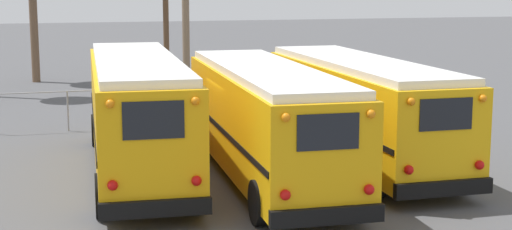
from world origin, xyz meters
The scene contains 5 objects.
ground_plane centered at (0.00, 0.00, 0.00)m, with size 160.00×160.00×0.00m, color #4C4C4F.
school_bus_0 centered at (-3.17, 0.55, 1.74)m, with size 2.95×10.77×3.19m.
school_bus_1 centered at (0.00, -0.99, 1.64)m, with size 2.82×10.56×3.01m.
school_bus_2 centered at (3.17, 0.23, 1.63)m, with size 2.56×10.26×2.99m.
fence_line centered at (0.00, 7.33, 0.98)m, with size 14.40×0.06×1.42m.
Camera 1 is at (-5.68, -20.45, 5.22)m, focal length 55.00 mm.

